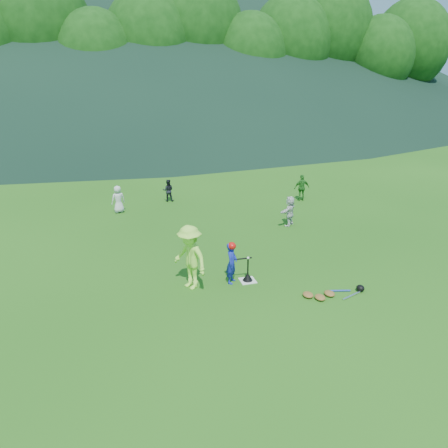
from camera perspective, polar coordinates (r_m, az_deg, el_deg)
name	(u,v)px	position (r m, az deg, el deg)	size (l,w,h in m)	color
ground	(248,281)	(12.95, 3.10, -7.42)	(120.00, 120.00, 0.00)	#1E5413
home_plate	(248,281)	(12.94, 3.10, -7.38)	(0.45, 0.45, 0.02)	silver
baseball	(248,258)	(12.62, 3.16, -4.45)	(0.08, 0.08, 0.08)	white
batter_child	(232,263)	(12.59, 1.01, -5.11)	(0.45, 0.29, 1.23)	#16239C
adult_coach	(190,257)	(12.21, -4.48, -4.36)	(1.21, 0.69, 1.87)	#A8F347
fielder_a	(118,199)	(19.12, -13.65, 3.16)	(0.57, 0.37, 1.17)	silver
fielder_b	(168,190)	(20.34, -7.31, 4.37)	(0.50, 0.39, 1.02)	black
fielder_c	(302,188)	(20.56, 10.13, 4.68)	(0.72, 0.30, 1.23)	#257021
fielder_d	(290,211)	(17.26, 8.57, 1.71)	(1.10, 0.35, 1.19)	silver
batting_tee	(248,277)	(12.89, 3.11, -6.91)	(0.30, 0.30, 0.68)	black
batter_gear	(233,247)	(12.39, 1.13, -3.01)	(0.73, 0.26, 0.59)	red
equipment_pile	(330,294)	(12.47, 13.65, -8.82)	(1.80, 0.64, 0.19)	olive
outfield_fence	(142,129)	(39.36, -10.61, 12.10)	(70.07, 0.08, 1.33)	gray
tree_line	(133,39)	(44.88, -11.85, 22.60)	(70.04, 11.40, 14.82)	#382314
distant_hills	(63,12)	(93.14, -20.29, 24.58)	(155.00, 140.00, 32.00)	black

